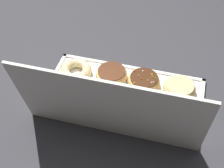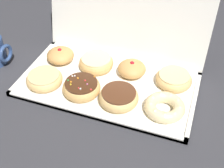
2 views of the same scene
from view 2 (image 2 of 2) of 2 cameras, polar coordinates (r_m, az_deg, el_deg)
The scene contains 11 objects.
ground_plane at distance 0.92m, azimuth -0.84°, elevation -0.39°, with size 3.00×3.00×0.00m, color #333338.
donut_box at distance 0.92m, azimuth -0.84°, elevation -0.14°, with size 0.54×0.29×0.01m.
box_lid_open at distance 0.98m, azimuth 2.85°, elevation 12.76°, with size 0.54×0.30×0.01m, color white.
glazed_ring_donut_0 at distance 0.92m, azimuth -12.96°, elevation 0.98°, with size 0.11×0.11×0.03m.
sprinkle_donut_1 at distance 0.87m, azimuth -5.92°, elevation -0.63°, with size 0.11×0.11×0.04m.
chocolate_frosted_donut_2 at distance 0.84m, azimuth 1.32°, elevation -2.50°, with size 0.11×0.11×0.04m.
cruller_donut_3 at distance 0.83m, azimuth 10.13°, elevation -4.36°, with size 0.11×0.11×0.03m.
jelly_filled_donut_4 at distance 1.00m, azimuth -9.96°, elevation 5.48°, with size 0.09×0.09×0.05m.
glazed_ring_donut_5 at distance 0.96m, azimuth -3.06°, elevation 4.17°, with size 0.11×0.11×0.04m.
jelly_filled_donut_6 at distance 0.93m, azimuth 3.85°, elevation 2.97°, with size 0.09×0.09×0.05m.
glazed_ring_donut_7 at distance 0.92m, azimuth 11.85°, elevation 0.97°, with size 0.11×0.11×0.04m.
Camera 2 is at (0.24, -0.64, 0.61)m, focal length 47.28 mm.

